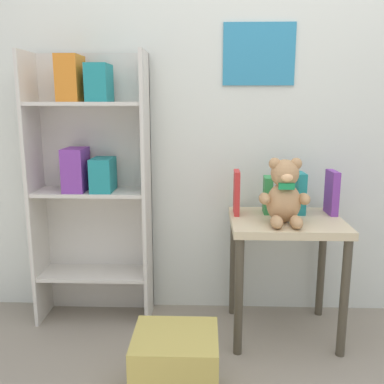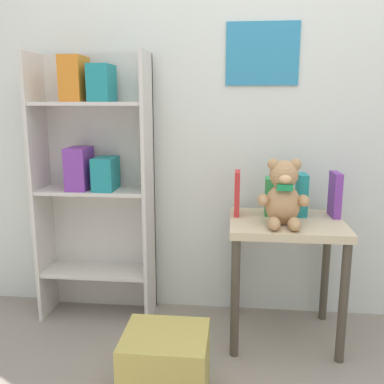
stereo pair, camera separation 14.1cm
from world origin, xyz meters
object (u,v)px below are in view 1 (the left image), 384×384
(teddy_bear, at_px, (284,194))
(book_standing_purple, at_px, (332,192))
(bookshelf_side, at_px, (91,172))
(display_table, at_px, (286,240))
(book_standing_teal, at_px, (299,193))
(storage_bin, at_px, (176,367))
(book_standing_green, at_px, (268,195))
(book_standing_red, at_px, (237,192))

(teddy_bear, distance_m, book_standing_purple, 0.32)
(bookshelf_side, height_order, book_standing_purple, bookshelf_side)
(bookshelf_side, distance_m, teddy_bear, 0.97)
(display_table, bearing_deg, bookshelf_side, 170.60)
(teddy_bear, bearing_deg, display_table, 68.79)
(book_standing_teal, xyz_separation_m, book_standing_purple, (0.16, -0.01, 0.01))
(storage_bin, bearing_deg, teddy_bear, 43.18)
(book_standing_purple, bearing_deg, book_standing_green, 176.18)
(book_standing_green, height_order, storage_bin, book_standing_green)
(display_table, distance_m, book_standing_green, 0.24)
(teddy_bear, distance_m, storage_bin, 0.87)
(book_standing_green, xyz_separation_m, book_standing_teal, (0.16, 0.00, 0.01))
(storage_bin, bearing_deg, book_standing_green, 56.11)
(bookshelf_side, distance_m, book_standing_red, 0.75)
(display_table, xyz_separation_m, book_standing_teal, (0.08, 0.11, 0.21))
(display_table, bearing_deg, teddy_bear, -111.21)
(teddy_bear, height_order, book_standing_green, teddy_bear)
(bookshelf_side, relative_size, display_table, 2.32)
(teddy_bear, xyz_separation_m, book_standing_green, (-0.05, 0.19, -0.05))
(teddy_bear, xyz_separation_m, book_standing_teal, (0.11, 0.19, -0.03))
(bookshelf_side, bearing_deg, display_table, -9.40)
(book_standing_purple, bearing_deg, bookshelf_side, 174.72)
(bookshelf_side, distance_m, storage_bin, 1.05)
(book_standing_green, height_order, book_standing_teal, book_standing_teal)
(book_standing_red, bearing_deg, bookshelf_side, 174.50)
(teddy_bear, distance_m, book_standing_red, 0.26)
(display_table, distance_m, book_standing_teal, 0.25)
(book_standing_green, bearing_deg, teddy_bear, -72.87)
(book_standing_purple, height_order, storage_bin, book_standing_purple)
(book_standing_red, relative_size, book_standing_green, 1.18)
(display_table, xyz_separation_m, book_standing_purple, (0.23, 0.10, 0.21))
(bookshelf_side, height_order, teddy_bear, bookshelf_side)
(book_standing_teal, bearing_deg, bookshelf_side, 174.91)
(bookshelf_side, height_order, book_standing_red, bookshelf_side)
(teddy_bear, height_order, book_standing_teal, teddy_bear)
(book_standing_green, bearing_deg, display_table, -51.45)
(book_standing_red, height_order, book_standing_green, book_standing_red)
(book_standing_red, distance_m, book_standing_green, 0.16)
(bookshelf_side, bearing_deg, book_standing_teal, -2.77)
(teddy_bear, relative_size, book_standing_red, 1.39)
(book_standing_green, xyz_separation_m, book_standing_purple, (0.31, -0.01, 0.02))
(bookshelf_side, relative_size, storage_bin, 4.26)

